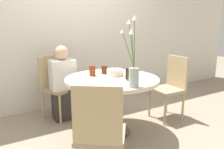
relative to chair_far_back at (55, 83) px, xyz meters
The scene contains 14 objects.
ground_plane 1.12m from the chair_far_back, 62.39° to the right, with size 16.00×16.00×0.00m, color gray.
wall_back 0.99m from the chair_far_back, 41.49° to the left, with size 8.00×0.05×2.60m.
dining_table 0.99m from the chair_far_back, 62.39° to the right, with size 1.15×1.15×0.72m.
chair_far_back is the anchor object (origin of this frame).
chair_right_flank 1.67m from the chair_far_back, 94.54° to the right, with size 0.56×0.56×0.92m.
chair_left_flank 1.71m from the chair_far_back, 32.16° to the right, with size 0.41×0.41×0.92m.
birthday_cake 0.99m from the chair_far_back, 55.17° to the right, with size 0.21×0.21×0.13m.
flower_vase 1.47m from the chair_far_back, 72.16° to the right, with size 0.19×0.22×0.73m.
side_plate 0.84m from the chair_far_back, 42.22° to the right, with size 0.17×0.17×0.01m.
drink_glass_0 0.77m from the chair_far_back, 65.70° to the right, with size 0.08×0.08×0.14m.
drink_glass_1 1.28m from the chair_far_back, 63.96° to the right, with size 0.07×0.07×0.12m.
drink_glass_2 0.84m from the chair_far_back, 52.36° to the right, with size 0.08×0.08×0.11m.
drink_glass_3 1.23m from the chair_far_back, 60.67° to the right, with size 0.07×0.07×0.13m.
person_guest 0.16m from the chair_far_back, 62.39° to the right, with size 0.34×0.24×1.08m.
Camera 1 is at (-1.34, -2.23, 1.34)m, focal length 35.00 mm.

